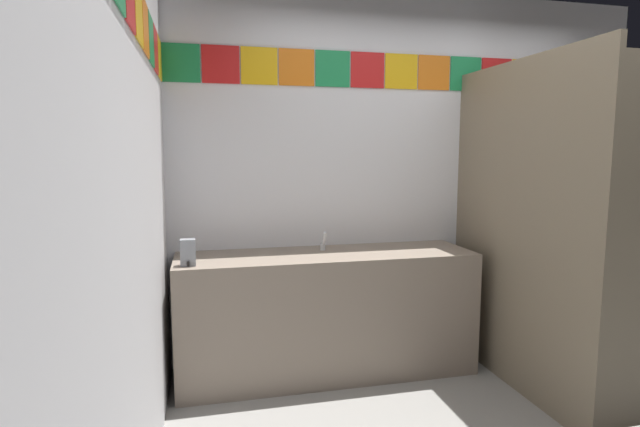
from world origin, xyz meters
TOP-DOWN VIEW (x-y plane):
  - wall_back at (0.00, 1.50)m, footprint 3.61×0.09m
  - wall_side at (-1.84, 0.00)m, footprint 0.09×2.93m
  - vanity_counter at (-0.76, 1.18)m, footprint 2.00×0.57m
  - faucet_center at (-0.76, 1.27)m, footprint 0.04×0.10m
  - soap_dispenser at (-1.65, 1.02)m, footprint 0.09×0.09m
  - stall_divider at (0.54, 0.47)m, footprint 0.92×1.47m
  - toilet at (0.97, 1.00)m, footprint 0.39×0.49m

SIDE VIEW (x-z plane):
  - toilet at x=0.97m, z-range -0.07..0.67m
  - vanity_counter at x=-0.76m, z-range 0.01..0.84m
  - faucet_center at x=-0.76m, z-range 0.82..0.96m
  - soap_dispenser at x=-1.65m, z-range 0.84..1.00m
  - stall_divider at x=0.54m, z-range 0.00..2.08m
  - wall_side at x=-1.84m, z-range 0.01..2.68m
  - wall_back at x=0.00m, z-range 0.01..2.68m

